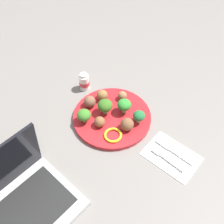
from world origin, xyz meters
The scene contains 17 objects.
ground_plane centered at (0.00, 0.00, 0.00)m, with size 4.00×4.00×0.00m, color slate.
plate centered at (0.00, 0.00, 0.01)m, with size 0.28×0.28×0.02m, color red.
broccoli_floret_far_rim centered at (0.03, 0.01, 0.05)m, with size 0.05×0.05×0.06m.
broccoli_floret_mid_left centered at (-0.02, -0.04, 0.05)m, with size 0.05×0.05×0.06m.
broccoli_floret_center centered at (0.05, 0.08, 0.05)m, with size 0.05×0.05×0.05m.
broccoli_floret_back_right centered at (-0.09, -0.04, 0.05)m, with size 0.04×0.04×0.05m.
meatball_center centered at (0.03, -0.09, 0.03)m, with size 0.03×0.03×0.03m, color brown.
meatball_front_right centered at (0.09, 0.02, 0.04)m, with size 0.04×0.04×0.04m, color brown.
meatball_near_rim centered at (0.08, -0.03, 0.04)m, with size 0.04×0.04×0.04m, color brown.
meatball_front_left centered at (0.00, 0.06, 0.04)m, with size 0.04×0.04×0.04m, color brown.
meatball_back_right centered at (-0.08, 0.01, 0.04)m, with size 0.05×0.05×0.05m, color brown.
pepper_ring_back_left centered at (-0.06, 0.06, 0.02)m, with size 0.06×0.06×0.01m, color yellow.
napkin centered at (-0.25, -0.02, 0.00)m, with size 0.17×0.12×0.01m, color white.
fork centered at (-0.24, 0.00, 0.01)m, with size 0.12×0.02×0.01m.
knife centered at (-0.24, -0.04, 0.01)m, with size 0.15×0.02×0.01m.
yogurt_bottle centered at (0.19, -0.04, 0.03)m, with size 0.04×0.04×0.07m.
laptop centered at (-0.04, 0.43, 0.04)m, with size 0.23×0.33×0.21m.
Camera 1 is at (-0.43, 0.45, 0.77)m, focal length 43.76 mm.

